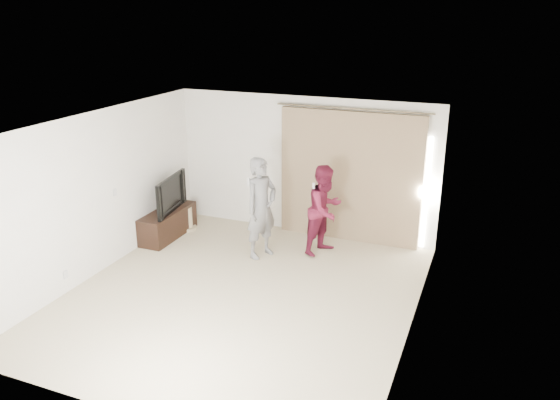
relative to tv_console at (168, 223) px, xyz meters
The scene contains 10 objects.
floor 2.75m from the tv_console, 34.09° to the right, with size 5.50×5.50×0.00m, color tan.
wall_back 2.77m from the tv_console, 28.25° to the left, with size 5.00×0.04×2.60m, color white.
wall_left 1.87m from the tv_console, 98.71° to the right, with size 0.04×5.50×2.60m.
ceiling 3.60m from the tv_console, 34.09° to the right, with size 5.00×5.50×0.01m, color white.
curtain 3.51m from the tv_console, 19.85° to the left, with size 2.80×0.11×2.46m.
tv_console is the anchor object (origin of this frame).
tv 0.59m from the tv_console, ahead, with size 1.16×0.15×0.67m, color black.
scratching_post 0.46m from the tv_console, 68.79° to the left, with size 0.34×0.34×0.45m.
person_man 2.08m from the tv_console, ahead, with size 0.64×0.76×1.76m.
person_woman 3.02m from the tv_console, ahead, with size 0.85×0.94×1.59m.
Camera 1 is at (3.26, -6.51, 4.07)m, focal length 35.00 mm.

